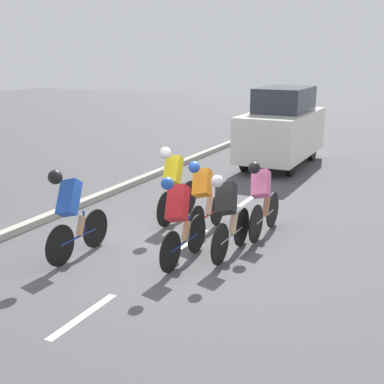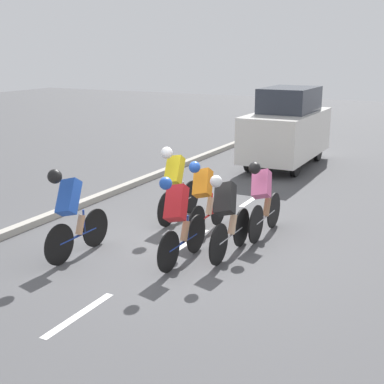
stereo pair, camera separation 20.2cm
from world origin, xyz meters
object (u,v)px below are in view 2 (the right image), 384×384
Objects in this scene: cyclist_red at (178,218)px; support_car at (287,128)px; cyclist_blue at (71,210)px; cyclist_black at (227,214)px; cyclist_pink at (263,197)px; cyclist_yellow at (175,181)px; cyclist_orange at (204,195)px.

support_car reaches higher than cyclist_red.
cyclist_blue is 2.63m from cyclist_black.
cyclist_black is (0.18, 1.24, -0.01)m from cyclist_pink.
cyclist_pink is at bearing 177.64° from cyclist_yellow.
support_car is (-0.95, -8.78, 0.32)m from cyclist_blue.
cyclist_pink is at bearing -98.27° from cyclist_black.
cyclist_yellow is at bearing -59.71° from cyclist_red.
cyclist_yellow reaches higher than cyclist_orange.
cyclist_pink is 1.00× the size of cyclist_black.
cyclist_orange is at bearing 153.86° from cyclist_yellow.
cyclist_blue is at bearing 44.54° from cyclist_pink.
support_car is at bearing -79.68° from cyclist_black.
cyclist_orange is at bearing 94.35° from support_car.
support_car reaches higher than cyclist_black.
cyclist_blue reaches higher than cyclist_red.
support_car reaches higher than cyclist_orange.
cyclist_pink is at bearing -112.03° from cyclist_red.
cyclist_blue is 2.62m from cyclist_yellow.
cyclist_pink is at bearing -161.82° from cyclist_orange.
cyclist_yellow is at bearing -2.36° from cyclist_pink.
cyclist_blue is 0.42× the size of support_car.
cyclist_black reaches higher than cyclist_orange.
cyclist_pink is at bearing 103.85° from support_car.
cyclist_yellow is 1.02× the size of cyclist_black.
cyclist_blue reaches higher than cyclist_black.
cyclist_black is 7.68m from support_car.
cyclist_red is 0.87m from cyclist_black.
support_car reaches higher than cyclist_pink.
support_car is at bearing -85.65° from cyclist_orange.
cyclist_orange is at bearing -124.50° from cyclist_blue.
cyclist_blue is at bearing 55.50° from cyclist_orange.
cyclist_pink is (-1.91, 0.08, -0.07)m from cyclist_yellow.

